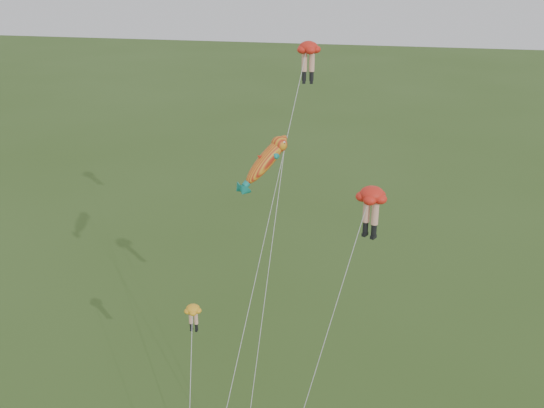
# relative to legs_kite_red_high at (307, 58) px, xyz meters

# --- Properties ---
(legs_kite_red_high) EXTENTS (3.70, 15.82, 20.66)m
(legs_kite_red_high) POSITION_rel_legs_kite_red_high_xyz_m (0.00, 0.00, 0.00)
(legs_kite_red_high) COLOR red
(legs_kite_red_high) RESTS_ON ground
(legs_kite_red_mid) EXTENTS (4.97, 7.52, 15.72)m
(legs_kite_red_mid) POSITION_rel_legs_kite_red_high_xyz_m (4.22, -9.37, -4.82)
(legs_kite_red_mid) COLOR red
(legs_kite_red_mid) RESTS_ON ground
(legs_kite_yellow) EXTENTS (2.28, 8.44, 8.20)m
(legs_kite_yellow) POSITION_rel_legs_kite_red_high_xyz_m (-4.59, -9.29, -12.29)
(legs_kite_yellow) COLOR #F7A81F
(legs_kite_yellow) RESTS_ON ground
(fish_kite) EXTENTS (2.78, 8.42, 17.01)m
(fish_kite) POSITION_rel_legs_kite_red_high_xyz_m (-1.18, -6.23, -4.23)
(fish_kite) COLOR orange
(fish_kite) RESTS_ON ground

